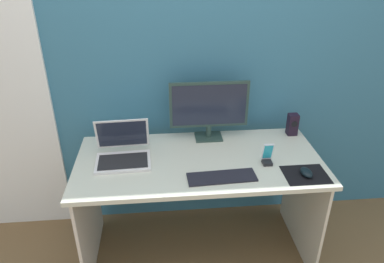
% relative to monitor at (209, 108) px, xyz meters
% --- Properties ---
extents(ground_plane, '(8.00, 8.00, 0.00)m').
position_rel_monitor_xyz_m(ground_plane, '(-0.09, -0.27, -0.97)').
color(ground_plane, brown).
extents(wall_back, '(6.00, 0.04, 2.50)m').
position_rel_monitor_xyz_m(wall_back, '(-0.09, 0.18, 0.28)').
color(wall_back, '#346A85').
rests_on(wall_back, ground_plane).
extents(desk, '(1.50, 0.71, 0.75)m').
position_rel_monitor_xyz_m(desk, '(-0.09, -0.27, -0.37)').
color(desk, beige).
rests_on(desk, ground_plane).
extents(monitor, '(0.52, 0.14, 0.40)m').
position_rel_monitor_xyz_m(monitor, '(0.00, 0.00, 0.00)').
color(monitor, '#283D37').
rests_on(monitor, desk).
extents(speaker_right, '(0.07, 0.06, 0.15)m').
position_rel_monitor_xyz_m(speaker_right, '(0.58, -0.00, -0.14)').
color(speaker_right, black).
rests_on(speaker_right, desk).
extents(laptop, '(0.34, 0.30, 0.23)m').
position_rel_monitor_xyz_m(laptop, '(-0.56, -0.22, -0.17)').
color(laptop, silver).
rests_on(laptop, desk).
extents(keyboard_external, '(0.40, 0.14, 0.01)m').
position_rel_monitor_xyz_m(keyboard_external, '(0.01, -0.48, -0.22)').
color(keyboard_external, black).
rests_on(keyboard_external, desk).
extents(mousepad, '(0.25, 0.20, 0.00)m').
position_rel_monitor_xyz_m(mousepad, '(0.50, -0.49, -0.22)').
color(mousepad, black).
rests_on(mousepad, desk).
extents(mouse, '(0.07, 0.10, 0.04)m').
position_rel_monitor_xyz_m(mouse, '(0.49, -0.50, -0.20)').
color(mouse, black).
rests_on(mouse, mousepad).
extents(phone_in_dock, '(0.06, 0.06, 0.14)m').
position_rel_monitor_xyz_m(phone_in_dock, '(0.31, -0.35, -0.17)').
color(phone_in_dock, black).
rests_on(phone_in_dock, desk).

